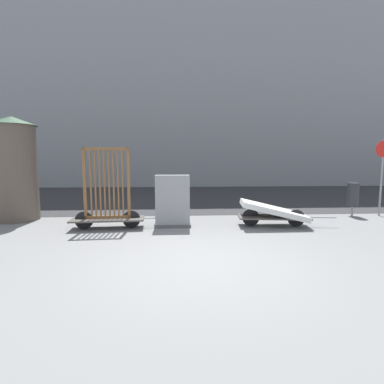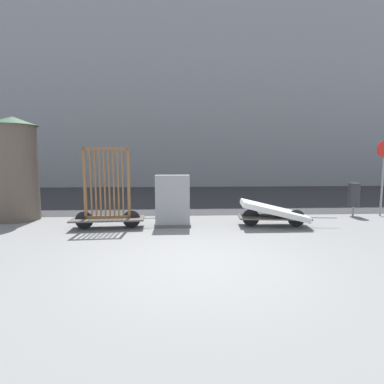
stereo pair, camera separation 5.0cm
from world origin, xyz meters
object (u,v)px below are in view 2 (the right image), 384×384
Objects in this scene: bike_cart_with_bedframe at (108,203)px; utility_cabinet at (173,203)px; sign_post at (383,167)px; bike_cart_with_mattress at (274,212)px; advertising_column at (15,168)px; trash_bin at (354,195)px.

bike_cart_with_bedframe is 1.62m from utility_cabinet.
bike_cart_with_mattress is at bearing -161.89° from sign_post.
bike_cart_with_bedframe is at bearing -23.44° from advertising_column.
advertising_column is at bearing 176.97° from bike_cart_with_mattress.
bike_cart_with_mattress is 2.63m from utility_cabinet.
sign_post is at bearing 24.95° from bike_cart_with_mattress.
bike_cart_with_bedframe is 1.88× the size of utility_cabinet.
utility_cabinet is at bearing -168.59° from trash_bin.
trash_bin is (7.11, 1.23, 0.01)m from bike_cart_with_bedframe.
sign_post is 10.81m from advertising_column.
bike_cart_with_bedframe reaches higher than bike_cart_with_mattress.
sign_post reaches higher than bike_cart_with_bedframe.
utility_cabinet is 5.60m from trash_bin.
bike_cart_with_bedframe is 3.20m from advertising_column.
utility_cabinet is at bearing -175.83° from bike_cart_with_mattress.
utility_cabinet reaches higher than bike_cart_with_mattress.
advertising_column reaches higher than bike_cart_with_mattress.
utility_cabinet is 6.51m from sign_post.
utility_cabinet is at bearing 0.90° from bike_cart_with_bedframe.
sign_post is at bearing 5.32° from bike_cart_with_bedframe.
trash_bin is at bearing -0.00° from advertising_column.
trash_bin is at bearing 6.42° from bike_cart_with_bedframe.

